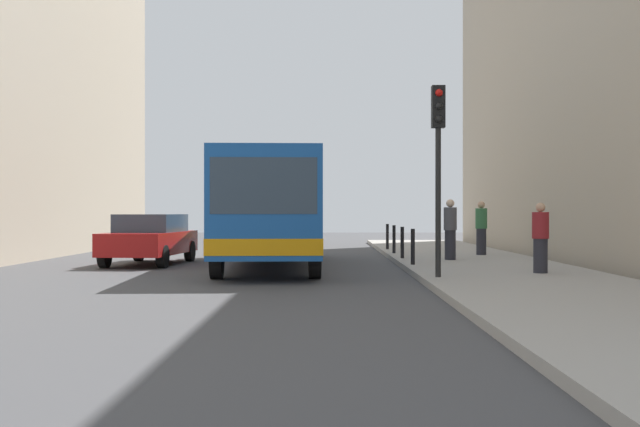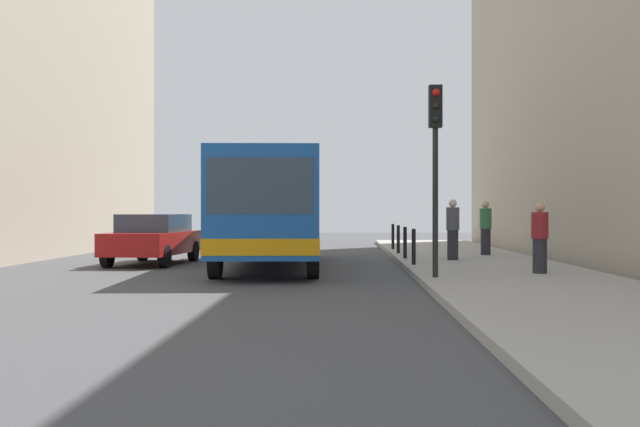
# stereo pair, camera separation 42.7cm
# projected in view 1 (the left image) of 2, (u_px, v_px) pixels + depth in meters

# --- Properties ---
(ground_plane) EXTENTS (80.00, 80.00, 0.00)m
(ground_plane) POSITION_uv_depth(u_px,v_px,m) (279.00, 275.00, 19.04)
(ground_plane) COLOR #424244
(sidewalk) EXTENTS (4.40, 40.00, 0.15)m
(sidewalk) POSITION_uv_depth(u_px,v_px,m) (500.00, 272.00, 19.00)
(sidewalk) COLOR #9E9991
(sidewalk) RESTS_ON ground
(bus) EXTENTS (3.06, 11.13, 3.00)m
(bus) POSITION_uv_depth(u_px,v_px,m) (270.00, 206.00, 21.95)
(bus) COLOR #19519E
(bus) RESTS_ON ground
(car_beside_bus) EXTENTS (2.12, 4.52, 1.48)m
(car_beside_bus) POSITION_uv_depth(u_px,v_px,m) (150.00, 238.00, 22.93)
(car_beside_bus) COLOR maroon
(car_beside_bus) RESTS_ON ground
(traffic_light) EXTENTS (0.28, 0.33, 4.10)m
(traffic_light) POSITION_uv_depth(u_px,v_px,m) (438.00, 144.00, 16.62)
(traffic_light) COLOR black
(traffic_light) RESTS_ON sidewalk
(bollard_near) EXTENTS (0.11, 0.11, 0.95)m
(bollard_near) POSITION_uv_depth(u_px,v_px,m) (413.00, 247.00, 20.62)
(bollard_near) COLOR black
(bollard_near) RESTS_ON sidewalk
(bollard_mid) EXTENTS (0.11, 0.11, 0.95)m
(bollard_mid) POSITION_uv_depth(u_px,v_px,m) (402.00, 242.00, 23.50)
(bollard_mid) COLOR black
(bollard_mid) RESTS_ON sidewalk
(bollard_far) EXTENTS (0.11, 0.11, 0.95)m
(bollard_far) POSITION_uv_depth(u_px,v_px,m) (394.00, 239.00, 26.37)
(bollard_far) COLOR black
(bollard_far) RESTS_ON sidewalk
(bollard_farthest) EXTENTS (0.11, 0.11, 0.95)m
(bollard_farthest) POSITION_uv_depth(u_px,v_px,m) (387.00, 237.00, 29.25)
(bollard_farthest) COLOR black
(bollard_farthest) RESTS_ON sidewalk
(pedestrian_near_signal) EXTENTS (0.38, 0.38, 1.61)m
(pedestrian_near_signal) POSITION_uv_depth(u_px,v_px,m) (540.00, 238.00, 17.74)
(pedestrian_near_signal) COLOR #26262D
(pedestrian_near_signal) RESTS_ON sidewalk
(pedestrian_mid_sidewalk) EXTENTS (0.38, 0.38, 1.77)m
(pedestrian_mid_sidewalk) POSITION_uv_depth(u_px,v_px,m) (450.00, 229.00, 22.70)
(pedestrian_mid_sidewalk) COLOR #26262D
(pedestrian_mid_sidewalk) RESTS_ON sidewalk
(pedestrian_far_sidewalk) EXTENTS (0.38, 0.38, 1.76)m
(pedestrian_far_sidewalk) POSITION_uv_depth(u_px,v_px,m) (481.00, 228.00, 25.36)
(pedestrian_far_sidewalk) COLOR #26262D
(pedestrian_far_sidewalk) RESTS_ON sidewalk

